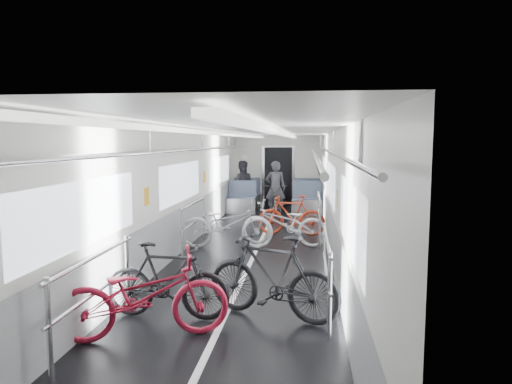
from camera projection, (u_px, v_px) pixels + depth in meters
car_shell at (264, 188)px, 10.70m from camera, size 3.02×14.01×2.41m
bike_left_near at (144, 295)px, 5.08m from camera, size 2.00×1.22×0.99m
bike_left_mid at (167, 281)px, 5.67m from camera, size 1.62×0.52×0.97m
bike_left_far at (227, 224)px, 9.45m from camera, size 1.98×0.86×1.01m
bike_right_near at (272, 276)px, 5.67m from camera, size 1.84×1.07×1.07m
bike_right_mid at (284, 223)px, 9.65m from camera, size 1.88×0.84×0.95m
bike_right_far at (291, 215)px, 10.70m from camera, size 1.62×0.57×0.96m
bike_aisle at (275, 200)px, 13.52m from camera, size 0.79×1.88×0.96m
person_standing at (275, 188)px, 13.58m from camera, size 0.60×0.40×1.63m
person_seated at (242, 185)px, 14.74m from camera, size 0.86×0.72×1.59m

